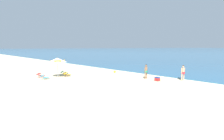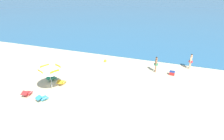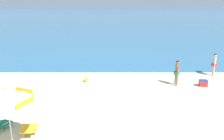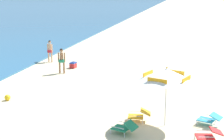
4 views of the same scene
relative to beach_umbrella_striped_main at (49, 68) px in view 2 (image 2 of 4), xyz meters
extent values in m
plane|color=beige|center=(4.15, -3.61, -2.00)|extent=(800.00, 800.00, 0.00)
cylinder|color=silver|center=(0.00, 0.00, -0.88)|extent=(0.04, 0.04, 2.25)
cone|color=white|center=(0.00, 0.00, 0.00)|extent=(2.75, 2.74, 0.54)
cube|color=orange|center=(0.30, 0.72, -0.11)|extent=(0.72, 0.32, 0.27)
cube|color=orange|center=(-0.72, 0.30, -0.11)|extent=(0.32, 0.72, 0.27)
cube|color=orange|center=(-0.30, -0.72, -0.11)|extent=(0.72, 0.32, 0.27)
cube|color=orange|center=(0.72, -0.30, -0.11)|extent=(0.32, 0.72, 0.27)
sphere|color=orange|center=(0.00, 0.00, 0.27)|extent=(0.06, 0.06, 0.06)
cube|color=teal|center=(0.39, -1.55, -1.80)|extent=(0.71, 0.75, 0.04)
cube|color=teal|center=(0.25, -1.90, -1.59)|extent=(0.61, 0.56, 0.19)
cylinder|color=silver|center=(0.27, -1.20, -1.91)|extent=(0.03, 0.03, 0.18)
cylinder|color=silver|center=(0.73, -1.38, -1.91)|extent=(0.03, 0.03, 0.18)
cylinder|color=silver|center=(0.06, -1.72, -1.91)|extent=(0.03, 0.03, 0.18)
cylinder|color=silver|center=(0.51, -1.91, -1.91)|extent=(0.03, 0.03, 0.18)
cylinder|color=silver|center=(0.13, -1.45, -1.68)|extent=(0.23, 0.51, 0.02)
cylinder|color=silver|center=(0.65, -1.66, -1.68)|extent=(0.23, 0.51, 0.02)
cube|color=red|center=(-1.26, -1.40, -1.80)|extent=(0.61, 0.67, 0.04)
cube|color=red|center=(-1.21, -1.77, -1.58)|extent=(0.55, 0.48, 0.17)
cylinder|color=silver|center=(-1.55, -1.16, -1.91)|extent=(0.03, 0.03, 0.18)
cylinder|color=silver|center=(-1.07, -1.08, -1.91)|extent=(0.03, 0.03, 0.18)
cylinder|color=silver|center=(-1.46, -1.72, -1.91)|extent=(0.03, 0.03, 0.18)
cylinder|color=silver|center=(-0.98, -1.64, -1.91)|extent=(0.03, 0.03, 0.18)
cylinder|color=silver|center=(-1.54, -1.45, -1.68)|extent=(0.11, 0.54, 0.02)
cylinder|color=silver|center=(-0.99, -1.36, -1.68)|extent=(0.11, 0.54, 0.02)
cube|color=gold|center=(0.21, 1.16, -1.80)|extent=(0.57, 0.64, 0.04)
cube|color=gold|center=(0.24, 0.77, -1.59)|extent=(0.53, 0.44, 0.21)
cylinder|color=silver|center=(-0.06, 1.42, -1.91)|extent=(0.03, 0.03, 0.18)
cylinder|color=silver|center=(0.43, 1.46, -1.91)|extent=(0.03, 0.03, 0.18)
cylinder|color=silver|center=(-0.01, 0.85, -1.91)|extent=(0.03, 0.03, 0.18)
cylinder|color=silver|center=(0.48, 0.90, -1.91)|extent=(0.03, 0.03, 0.18)
cylinder|color=silver|center=(-0.07, 1.14, -1.68)|extent=(0.07, 0.54, 0.02)
cylinder|color=silver|center=(0.49, 1.18, -1.68)|extent=(0.07, 0.54, 0.02)
cube|color=#1E7F56|center=(-1.07, 1.52, -1.80)|extent=(0.70, 0.74, 0.04)
cube|color=#1E7F56|center=(-1.21, 1.13, -1.61)|extent=(0.59, 0.52, 0.26)
cylinder|color=silver|center=(-1.20, 1.87, -1.91)|extent=(0.03, 0.03, 0.18)
cylinder|color=silver|center=(-0.74, 1.70, -1.91)|extent=(0.03, 0.03, 0.18)
cylinder|color=silver|center=(-1.40, 1.34, -1.91)|extent=(0.03, 0.03, 0.18)
cylinder|color=silver|center=(-0.94, 1.17, -1.91)|extent=(0.03, 0.03, 0.18)
cylinder|color=silver|center=(-1.33, 1.62, -1.68)|extent=(0.21, 0.51, 0.02)
cylinder|color=silver|center=(-0.81, 1.42, -1.68)|extent=(0.21, 0.51, 0.02)
cylinder|color=#D8A87F|center=(10.66, 8.72, -1.61)|extent=(0.12, 0.12, 0.79)
cylinder|color=#D8A87F|center=(10.74, 8.98, -1.61)|extent=(0.12, 0.12, 0.79)
cylinder|color=red|center=(10.70, 8.85, -1.19)|extent=(0.39, 0.39, 0.16)
cylinder|color=#D8A87F|center=(10.70, 8.85, -0.93)|extent=(0.22, 0.22, 0.56)
cylinder|color=#D8A87F|center=(10.64, 8.66, -0.95)|extent=(0.09, 0.09, 0.59)
cylinder|color=#D8A87F|center=(10.76, 9.04, -0.95)|extent=(0.09, 0.09, 0.59)
sphere|color=#D8A87F|center=(10.70, 8.85, -0.51)|extent=(0.21, 0.21, 0.21)
sphere|color=black|center=(10.70, 8.85, -0.49)|extent=(0.20, 0.20, 0.20)
cylinder|color=#8C6042|center=(7.48, 6.66, -1.61)|extent=(0.11, 0.11, 0.78)
cylinder|color=#8C6042|center=(7.45, 6.94, -1.61)|extent=(0.11, 0.11, 0.78)
cylinder|color=#23845B|center=(7.46, 6.80, -1.20)|extent=(0.39, 0.39, 0.16)
cylinder|color=#8C6042|center=(7.46, 6.80, -0.95)|extent=(0.21, 0.21, 0.55)
cylinder|color=#8C6042|center=(7.48, 6.61, -0.96)|extent=(0.08, 0.08, 0.58)
cylinder|color=#8C6042|center=(7.45, 7.00, -0.96)|extent=(0.08, 0.08, 0.58)
sphere|color=#8C6042|center=(7.46, 6.80, -0.53)|extent=(0.21, 0.21, 0.21)
sphere|color=black|center=(7.46, 6.80, -0.51)|extent=(0.19, 0.19, 0.19)
cube|color=red|center=(9.11, 6.59, -1.84)|extent=(0.52, 0.39, 0.32)
cube|color=navy|center=(9.11, 6.59, -1.64)|extent=(0.53, 0.41, 0.08)
cylinder|color=black|center=(9.11, 6.59, -1.59)|extent=(0.34, 0.06, 0.02)
sphere|color=yellow|center=(1.67, 7.46, -1.86)|extent=(0.28, 0.28, 0.28)
camera|label=1|loc=(19.76, -9.25, 1.48)|focal=29.17mm
camera|label=2|loc=(9.66, -11.27, 6.02)|focal=30.68mm
camera|label=3|loc=(3.41, -6.77, 2.82)|focal=36.30mm
camera|label=4|loc=(-12.38, -0.41, 2.97)|focal=54.35mm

